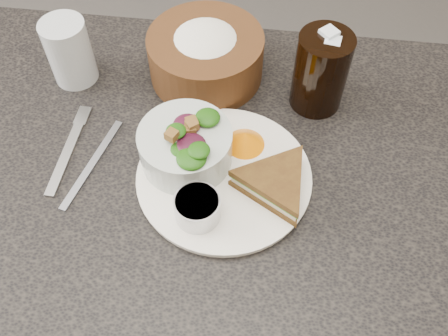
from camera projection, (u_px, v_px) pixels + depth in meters
name	position (u px, v px, depth m)	size (l,w,h in m)	color
floor	(201.00, 322.00, 1.40)	(6.00, 6.00, 0.00)	#3D3B39
dining_table	(194.00, 267.00, 1.09)	(1.00, 0.70, 0.75)	black
dinner_plate	(224.00, 177.00, 0.77)	(0.26, 0.26, 0.01)	white
sandwich	(275.00, 183.00, 0.73)	(0.14, 0.14, 0.04)	#553B16
salad_bowl	(185.00, 142.00, 0.75)	(0.14, 0.14, 0.08)	silver
dressing_ramekin	(197.00, 208.00, 0.71)	(0.07, 0.07, 0.04)	#B4B5B9
orange_wedge	(245.00, 139.00, 0.78)	(0.07, 0.07, 0.03)	orange
fork	(67.00, 154.00, 0.80)	(0.02, 0.16, 0.00)	#9B9B9B
knife	(92.00, 163.00, 0.79)	(0.01, 0.18, 0.00)	gray
bread_basket	(206.00, 50.00, 0.86)	(0.20, 0.20, 0.11)	brown
cola_glass	(321.00, 69.00, 0.80)	(0.09, 0.09, 0.15)	black
water_glass	(69.00, 52.00, 0.85)	(0.08, 0.08, 0.12)	silver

